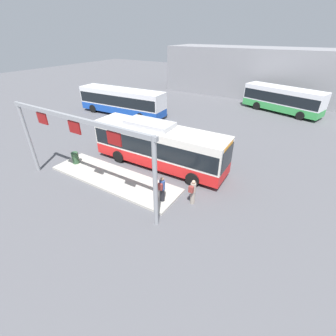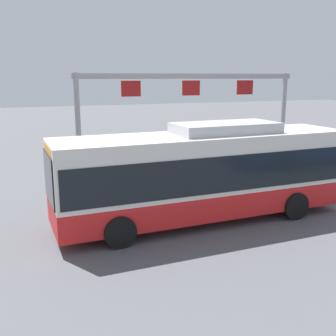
{
  "view_description": "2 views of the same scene",
  "coord_description": "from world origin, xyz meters",
  "px_view_note": "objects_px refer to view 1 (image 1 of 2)",
  "views": [
    {
      "loc": [
        9.04,
        -13.27,
        9.14
      ],
      "look_at": [
        1.86,
        -1.69,
        1.15
      ],
      "focal_mm": 24.99,
      "sensor_mm": 36.0,
      "label": 1
    },
    {
      "loc": [
        6.2,
        12.3,
        5.03
      ],
      "look_at": [
        1.13,
        -0.65,
        1.86
      ],
      "focal_mm": 43.0,
      "sensor_mm": 36.0,
      "label": 2
    }
  ],
  "objects_px": {
    "bus_main": "(159,144)",
    "trash_bin": "(75,158)",
    "bus_background_right": "(122,100)",
    "person_waiting_near": "(162,189)",
    "person_boarding": "(193,192)",
    "bus_background_left": "(283,98)"
  },
  "relations": [
    {
      "from": "bus_main",
      "to": "trash_bin",
      "type": "xyz_separation_m",
      "value": [
        -5.6,
        -3.38,
        -1.2
      ]
    },
    {
      "from": "bus_main",
      "to": "bus_background_right",
      "type": "distance_m",
      "value": 14.05
    },
    {
      "from": "person_waiting_near",
      "to": "person_boarding",
      "type": "bearing_deg",
      "value": -65.89
    },
    {
      "from": "bus_background_right",
      "to": "person_boarding",
      "type": "height_order",
      "value": "bus_background_right"
    },
    {
      "from": "bus_background_right",
      "to": "trash_bin",
      "type": "height_order",
      "value": "bus_background_right"
    },
    {
      "from": "bus_main",
      "to": "person_boarding",
      "type": "xyz_separation_m",
      "value": [
        4.35,
        -2.89,
        -0.92
      ]
    },
    {
      "from": "bus_main",
      "to": "bus_background_right",
      "type": "height_order",
      "value": "bus_main"
    },
    {
      "from": "bus_main",
      "to": "bus_background_right",
      "type": "bearing_deg",
      "value": 141.59
    },
    {
      "from": "bus_background_right",
      "to": "bus_main",
      "type": "bearing_deg",
      "value": 139.38
    },
    {
      "from": "bus_main",
      "to": "person_waiting_near",
      "type": "distance_m",
      "value": 4.76
    },
    {
      "from": "person_boarding",
      "to": "bus_main",
      "type": "bearing_deg",
      "value": 59.43
    },
    {
      "from": "person_boarding",
      "to": "trash_bin",
      "type": "relative_size",
      "value": 1.86
    },
    {
      "from": "bus_background_right",
      "to": "trash_bin",
      "type": "xyz_separation_m",
      "value": [
        5.58,
        -11.89,
        -1.17
      ]
    },
    {
      "from": "bus_main",
      "to": "bus_background_left",
      "type": "bearing_deg",
      "value": 73.17
    },
    {
      "from": "trash_bin",
      "to": "person_waiting_near",
      "type": "bearing_deg",
      "value": -2.94
    },
    {
      "from": "bus_background_left",
      "to": "person_boarding",
      "type": "height_order",
      "value": "bus_background_left"
    },
    {
      "from": "bus_background_right",
      "to": "bus_background_left",
      "type": "bearing_deg",
      "value": -149.05
    },
    {
      "from": "bus_background_right",
      "to": "person_boarding",
      "type": "relative_size",
      "value": 6.87
    },
    {
      "from": "bus_main",
      "to": "trash_bin",
      "type": "relative_size",
      "value": 11.77
    },
    {
      "from": "bus_main",
      "to": "person_boarding",
      "type": "height_order",
      "value": "bus_main"
    },
    {
      "from": "bus_main",
      "to": "person_boarding",
      "type": "relative_size",
      "value": 6.34
    },
    {
      "from": "bus_background_right",
      "to": "person_boarding",
      "type": "distance_m",
      "value": 19.28
    }
  ]
}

